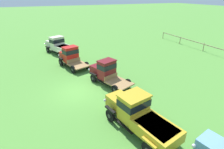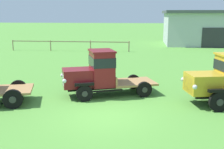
# 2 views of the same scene
# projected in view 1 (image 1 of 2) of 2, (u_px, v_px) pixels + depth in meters

# --- Properties ---
(ground_plane) EXTENTS (240.00, 240.00, 0.00)m
(ground_plane) POSITION_uv_depth(u_px,v_px,m) (79.00, 91.00, 15.18)
(ground_plane) COLOR #518E38
(paddock_fence) EXTENTS (13.16, 0.58, 1.16)m
(paddock_fence) POSITION_uv_depth(u_px,v_px,m) (191.00, 42.00, 27.32)
(paddock_fence) COLOR #997F60
(paddock_fence) RESTS_ON ground
(vintage_truck_foreground_near) EXTENTS (5.23, 3.59, 2.30)m
(vintage_truck_foreground_near) POSITION_uv_depth(u_px,v_px,m) (58.00, 45.00, 24.45)
(vintage_truck_foreground_near) COLOR black
(vintage_truck_foreground_near) RESTS_ON ground
(vintage_truck_second_in_line) EXTENTS (4.74, 2.98, 2.33)m
(vintage_truck_second_in_line) POSITION_uv_depth(u_px,v_px,m) (70.00, 56.00, 20.00)
(vintage_truck_second_in_line) COLOR black
(vintage_truck_second_in_line) RESTS_ON ground
(vintage_truck_midrow_center) EXTENTS (4.89, 3.13, 2.27)m
(vintage_truck_midrow_center) POSITION_uv_depth(u_px,v_px,m) (106.00, 71.00, 16.23)
(vintage_truck_midrow_center) COLOR black
(vintage_truck_midrow_center) RESTS_ON ground
(vintage_truck_far_side) EXTENTS (5.56, 2.97, 2.25)m
(vintage_truck_far_side) POSITION_uv_depth(u_px,v_px,m) (138.00, 114.00, 10.55)
(vintage_truck_far_side) COLOR black
(vintage_truck_far_side) RESTS_ON ground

